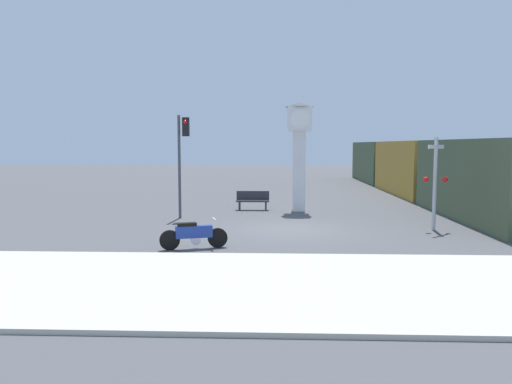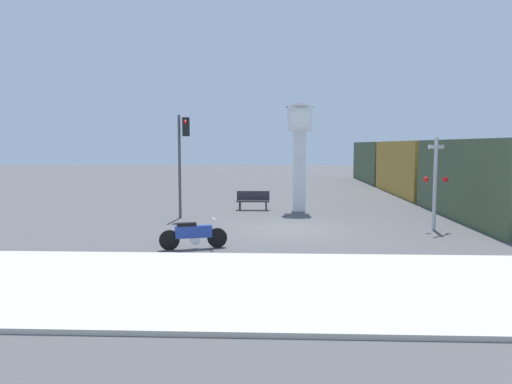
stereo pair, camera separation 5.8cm
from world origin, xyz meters
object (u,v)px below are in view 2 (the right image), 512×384
(clock_tower, at_px, (300,140))
(bench, at_px, (253,200))
(freight_train, at_px, (414,168))
(traffic_light, at_px, (183,148))
(motorcycle, at_px, (193,235))
(railroad_crossing_signal, at_px, (435,179))

(clock_tower, distance_m, bench, 3.68)
(freight_train, relative_size, bench, 20.49)
(traffic_light, bearing_deg, clock_tower, 26.80)
(bench, bearing_deg, freight_train, 40.21)
(clock_tower, xyz_separation_m, freight_train, (7.78, 8.70, -1.71))
(motorcycle, height_order, traffic_light, traffic_light)
(traffic_light, xyz_separation_m, railroad_crossing_signal, (9.90, -2.63, -1.15))
(freight_train, xyz_separation_m, railroad_crossing_signal, (-2.99, -13.92, 0.19))
(motorcycle, xyz_separation_m, clock_tower, (3.61, 8.96, 2.96))
(traffic_light, relative_size, bench, 2.77)
(clock_tower, bearing_deg, traffic_light, -153.20)
(clock_tower, xyz_separation_m, bench, (-2.23, 0.24, -2.92))
(motorcycle, relative_size, railroad_crossing_signal, 0.58)
(clock_tower, height_order, bench, clock_tower)
(railroad_crossing_signal, height_order, bench, railroad_crossing_signal)
(freight_train, bearing_deg, clock_tower, -131.80)
(traffic_light, bearing_deg, motorcycle, -76.71)
(clock_tower, distance_m, traffic_light, 5.74)
(traffic_light, distance_m, railroad_crossing_signal, 10.31)
(railroad_crossing_signal, distance_m, bench, 9.00)
(motorcycle, distance_m, freight_train, 21.05)
(motorcycle, height_order, clock_tower, clock_tower)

